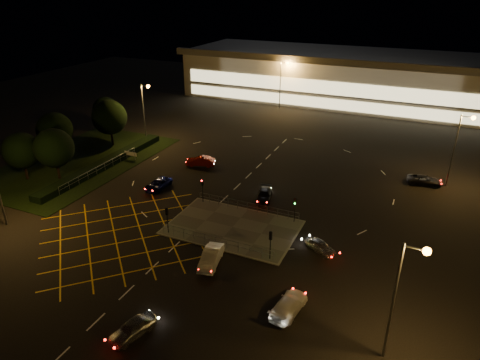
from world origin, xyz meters
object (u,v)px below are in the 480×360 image
at_px(signal_sw, 167,215).
at_px(car_east_grey, 425,180).
at_px(signal_ne, 295,204).
at_px(car_far_dkgrey, 264,195).
at_px(car_queue_white, 211,257).
at_px(car_left_blue, 158,184).
at_px(car_approach_white, 289,305).
at_px(signal_nw, 202,186).
at_px(car_right_silver, 320,246).
at_px(car_circ_red, 200,161).
at_px(signal_se, 271,239).
at_px(car_near_silver, 133,328).

distance_m(signal_sw, car_east_grey, 35.63).
distance_m(signal_ne, car_far_dkgrey, 6.85).
bearing_deg(car_queue_white, car_left_blue, 128.50).
xyz_separation_m(car_queue_white, car_approach_white, (9.12, -3.32, -0.06)).
distance_m(signal_nw, signal_ne, 12.00).
xyz_separation_m(car_right_silver, car_circ_red, (-22.31, 14.88, 0.12)).
relative_size(car_left_blue, car_approach_white, 0.95).
relative_size(signal_se, car_queue_white, 0.70).
height_order(car_queue_white, car_east_grey, car_queue_white).
bearing_deg(car_near_silver, car_left_blue, 136.28).
height_order(signal_se, car_near_silver, signal_se).
bearing_deg(car_left_blue, signal_sw, -49.99).
bearing_deg(signal_sw, car_circ_red, -71.65).
bearing_deg(car_far_dkgrey, signal_sw, -133.29).
xyz_separation_m(signal_ne, car_east_grey, (13.22, 17.13, -1.73)).
xyz_separation_m(signal_se, car_queue_white, (-5.07, -3.01, -1.62)).
distance_m(car_near_silver, car_far_dkgrey, 25.93).
height_order(car_left_blue, car_east_grey, car_east_grey).
bearing_deg(car_far_dkgrey, signal_se, -80.26).
xyz_separation_m(signal_sw, car_near_silver, (5.70, -13.92, -1.69)).
bearing_deg(signal_se, car_far_dkgrey, -66.23).
xyz_separation_m(signal_nw, car_east_grey, (25.22, 17.13, -1.73)).
bearing_deg(car_near_silver, car_far_dkgrey, 104.24).
xyz_separation_m(car_queue_white, car_circ_red, (-13.02, 21.36, -0.02)).
relative_size(signal_ne, car_queue_white, 0.70).
bearing_deg(car_east_grey, signal_ne, 137.89).
height_order(car_left_blue, car_right_silver, car_left_blue).
bearing_deg(car_circ_red, car_far_dkgrey, 46.20).
relative_size(signal_nw, car_near_silver, 0.79).
bearing_deg(car_queue_white, signal_se, 19.21).
distance_m(signal_ne, car_left_blue, 19.60).
bearing_deg(car_approach_white, car_far_dkgrey, -55.25).
relative_size(signal_sw, car_right_silver, 0.88).
distance_m(signal_se, car_left_blue, 21.58).
bearing_deg(car_circ_red, signal_se, 27.21).
bearing_deg(car_left_blue, car_east_grey, 26.68).
distance_m(signal_ne, car_right_silver, 6.42).
xyz_separation_m(car_left_blue, car_east_grey, (32.70, 16.00, 0.02)).
bearing_deg(car_queue_white, car_approach_white, -31.46).
bearing_deg(signal_ne, car_far_dkgrey, 142.83).
bearing_deg(car_queue_white, signal_nw, 110.77).
bearing_deg(car_left_blue, car_circ_red, 82.00).
distance_m(signal_se, car_far_dkgrey, 13.22).
xyz_separation_m(car_near_silver, car_circ_red, (-11.79, 32.28, 0.04)).
distance_m(signal_se, car_approach_white, 7.70).
height_order(car_far_dkgrey, car_approach_white, car_approach_white).
bearing_deg(car_queue_white, car_circ_red, 109.91).
height_order(signal_ne, car_near_silver, signal_ne).
height_order(car_near_silver, car_left_blue, car_near_silver).
distance_m(car_far_dkgrey, car_right_silver, 12.76).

